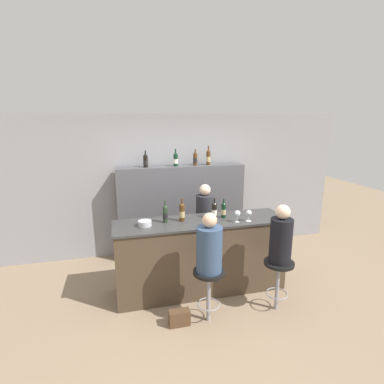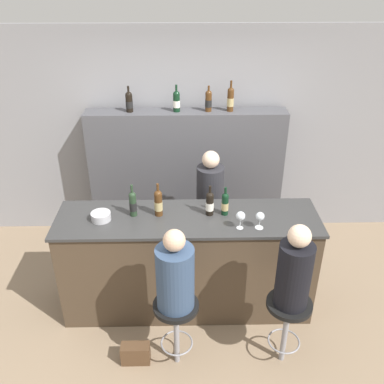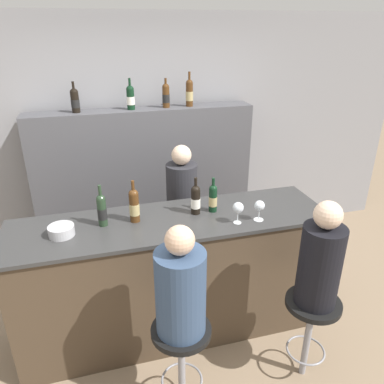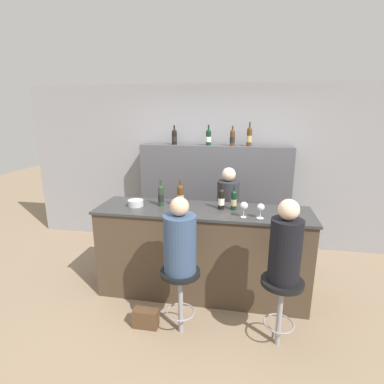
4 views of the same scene
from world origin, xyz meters
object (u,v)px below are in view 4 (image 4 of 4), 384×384
Objects in this scene: wine_bottle_counter_1 at (180,196)px; wine_bottle_counter_2 at (221,199)px; metal_bowl at (136,203)px; wine_bottle_counter_3 at (234,200)px; wine_glass_0 at (244,206)px; handbag at (146,318)px; wine_glass_1 at (261,208)px; bartender at (227,223)px; bar_stool_left at (180,284)px; bar_stool_right at (281,294)px; wine_bottle_counter_0 at (161,195)px; wine_bottle_backbar_0 at (174,137)px; wine_bottle_backbar_3 at (249,137)px; guest_seated_right at (286,246)px; guest_seated_left at (180,241)px; wine_bottle_backbar_1 at (209,137)px; wine_bottle_backbar_2 at (232,137)px.

wine_bottle_counter_1 is 0.48m from wine_bottle_counter_2.
wine_bottle_counter_3 is at bearing 3.65° from metal_bowl.
wine_glass_0 is 1.56m from handbag.
bartender reaches higher than wine_glass_1.
wine_bottle_counter_3 reaches higher than bar_stool_left.
wine_bottle_counter_3 is 0.41× the size of bar_stool_right.
bar_stool_left is at bearing -104.46° from bartender.
bar_stool_right reaches higher than handbag.
bar_stool_left is (0.40, -0.78, -0.67)m from wine_bottle_counter_0.
wine_bottle_counter_2 is 1.17× the size of handbag.
wine_bottle_backbar_0 is (-0.37, 1.26, 0.58)m from wine_bottle_counter_1.
metal_bowl is at bearing 114.51° from handbag.
metal_bowl is 1.89m from bar_stool_right.
wine_bottle_backbar_3 is 1.63m from wine_glass_1.
wine_bottle_backbar_3 is 2.21m from guest_seated_right.
bar_stool_right is at bearing 0.00° from guest_seated_left.
bartender is (0.36, 1.40, -0.33)m from guest_seated_left.
metal_bowl is at bearing 172.65° from wine_glass_0.
bar_stool_left is at bearing -45.35° from metal_bowl.
wine_bottle_backbar_0 is 0.96× the size of wine_bottle_backbar_1.
metal_bowl is (-0.53, -0.07, -0.10)m from wine_bottle_counter_1.
bar_stool_right is (1.12, -0.78, -0.68)m from wine_bottle_counter_1.
wine_bottle_counter_3 is at bearing 122.47° from bar_stool_right.
handbag is (-0.69, -0.78, -1.11)m from wine_bottle_counter_2.
wine_bottle_backbar_0 is 1.96m from wine_glass_0.
wine_bottle_backbar_2 reaches higher than guest_seated_right.
wine_bottle_backbar_3 is (0.78, 1.26, 0.60)m from wine_bottle_counter_1.
wine_bottle_backbar_1 is 0.44× the size of bar_stool_left.
wine_bottle_backbar_2 is at bearing 106.25° from bar_stool_right.
wine_bottle_backbar_3 reaches higher than wine_bottle_counter_2.
wine_bottle_backbar_3 reaches higher than guest_seated_left.
bar_stool_left is at bearing -120.70° from wine_bottle_counter_3.
wine_bottle_backbar_0 reaches higher than wine_bottle_counter_2.
guest_seated_left is 1.07m from bar_stool_right.
wine_bottle_counter_2 is 0.41× the size of guest_seated_left.
wine_glass_0 is at bearing -53.47° from wine_bottle_backbar_0.
bartender reaches higher than wine_bottle_counter_2.
bartender is 1.69m from handbag.
guest_seated_left is (-0.61, -2.04, -0.81)m from wine_bottle_backbar_3.
wine_bottle_backbar_1 is (0.40, 1.26, 0.59)m from wine_bottle_counter_0.
wine_bottle_counter_3 reaches higher than metal_bowl.
wine_bottle_counter_2 is 0.82m from bartender.
wine_bottle_backbar_1 is 2.19m from guest_seated_left.
metal_bowl reaches higher than bar_stool_right.
wine_bottle_backbar_0 reaches higher than wine_bottle_counter_1.
wine_bottle_counter_3 is 1.13m from bar_stool_right.
wine_bottle_backbar_3 is 1.99m from metal_bowl.
wine_bottle_counter_0 is 1.73m from wine_bottle_backbar_3.
wine_bottle_counter_2 reaches higher than wine_bottle_counter_3.
wine_bottle_backbar_0 is 2.64m from guest_seated_right.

